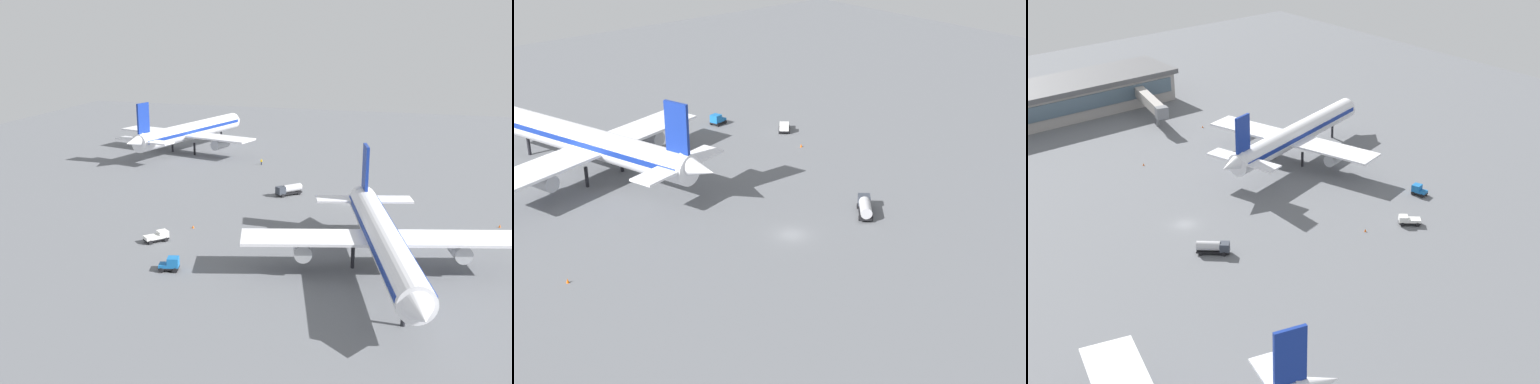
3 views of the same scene
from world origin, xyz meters
The scene contains 7 objects.
ground centered at (0.00, 0.00, 0.00)m, with size 288.00×288.00×0.00m, color slate.
airplane_taxiing centered at (-39.83, -11.79, 6.21)m, with size 55.27×45.15×17.09m.
fuel_truck centered at (2.31, 13.34, 1.39)m, with size 5.91×5.67×2.50m.
pushback_tractor centered at (-35.07, 29.18, 0.97)m, with size 4.55×4.35×1.90m.
baggage_tug centered at (-47.32, 21.18, 1.16)m, with size 2.87×3.57×2.30m.
safety_cone_mid_apron centered at (-26.14, 25.77, 0.30)m, with size 0.44×0.44×0.60m, color #EA590C.
safety_cone_far_side centered at (-8.91, -31.79, 0.30)m, with size 0.44×0.44×0.60m, color #EA590C.
Camera 2 is at (72.36, -65.38, 51.22)m, focal length 51.71 mm.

